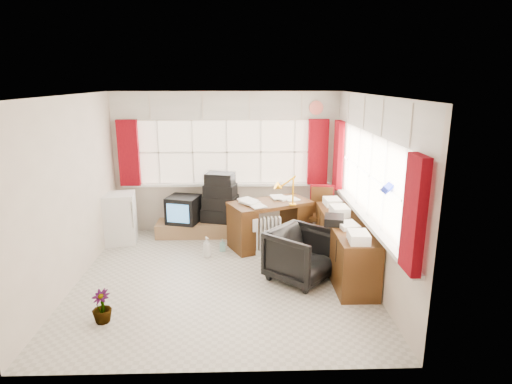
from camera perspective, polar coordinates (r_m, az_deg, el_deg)
The scene contains 20 objects.
ground at distance 6.13m, azimuth -4.33°, elevation -11.31°, with size 4.00×4.00×0.00m, color beige.
room_walls at distance 5.64m, azimuth -4.62°, elevation 2.51°, with size 4.00×4.00×4.00m.
window_back at distance 7.65m, azimuth -3.84°, elevation 1.55°, with size 3.70×0.12×3.60m.
window_right at distance 6.01m, azimuth 14.37°, elevation -2.62°, with size 0.12×3.70×3.60m.
curtains at distance 6.58m, azimuth 3.87°, elevation 3.90°, with size 3.83×3.83×1.15m.
overhead_cabinets at distance 6.53m, azimuth 4.43°, elevation 10.85°, with size 3.98×3.98×0.48m.
desk at distance 7.09m, azimuth 1.87°, elevation -3.92°, with size 1.46×1.13×0.79m.
desk_lamp at distance 6.76m, azimuth 4.98°, elevation 0.96°, with size 0.17×0.15×0.48m.
task_chair at distance 7.28m, azimuth 8.70°, elevation -2.75°, with size 0.48×0.50×0.98m.
office_chair at distance 5.96m, azimuth 5.99°, elevation -8.33°, with size 0.77×0.80×0.72m, color black.
radiator at distance 6.79m, azimuth 1.63°, elevation -6.33°, with size 0.42×0.20×0.61m.
credenza at distance 6.32m, azimuth 11.67°, elevation -6.91°, with size 0.50×2.00×0.85m.
file_tray at distance 6.04m, azimuth 10.38°, elevation -3.69°, with size 0.26×0.33×0.11m, color black.
tv_bench at distance 7.71m, azimuth -7.90°, elevation -4.81°, with size 1.40×0.50×0.25m, color #97704B.
crt_tv at distance 7.60m, azimuth -9.64°, elevation -2.31°, with size 0.63×0.60×0.47m.
hifi_stack at distance 7.55m, azimuth -4.76°, elevation -0.99°, with size 0.72×0.55×0.87m.
mini_fridge at distance 7.58m, azimuth -17.66°, elevation -3.33°, with size 0.57×0.57×0.85m.
spray_bottle_a at distance 6.77m, azimuth -6.59°, elevation -7.27°, with size 0.12×0.13×0.32m, color silver.
spray_bottle_b at distance 6.98m, azimuth -4.48°, elevation -7.06°, with size 0.09×0.09×0.20m, color #85C6BD.
flower_vase at distance 5.32m, azimuth -19.90°, elevation -14.18°, with size 0.22×0.22×0.39m, color black.
Camera 1 is at (0.29, -5.50, 2.70)m, focal length 30.00 mm.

